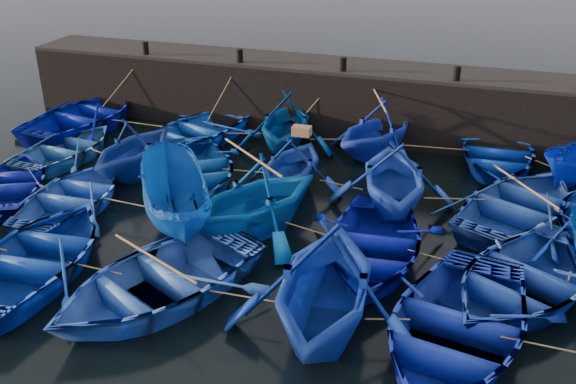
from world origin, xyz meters
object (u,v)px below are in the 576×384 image
(boat_8, at_px, (197,167))
(wooden_crate, at_px, (302,131))
(boat_13, at_px, (13,182))
(boat_0, at_px, (85,116))

(boat_8, xyz_separation_m, wooden_crate, (3.46, 0.15, 1.58))
(boat_8, height_order, wooden_crate, wooden_crate)
(wooden_crate, bearing_deg, boat_13, -161.15)
(boat_8, bearing_deg, boat_13, 174.68)
(boat_8, xyz_separation_m, boat_13, (-4.94, -2.72, -0.06))
(boat_13, relative_size, wooden_crate, 7.62)
(boat_0, relative_size, boat_8, 1.16)
(boat_0, relative_size, wooden_crate, 10.15)
(boat_13, distance_m, wooden_crate, 9.03)
(boat_8, relative_size, boat_13, 1.15)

